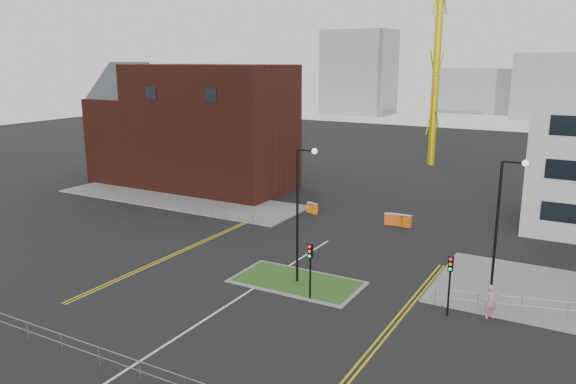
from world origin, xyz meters
name	(u,v)px	position (x,y,z in m)	size (l,w,h in m)	color
ground	(199,324)	(0.00, 0.00, 0.00)	(200.00, 200.00, 0.00)	black
pavement_left	(179,198)	(-20.00, 22.00, 0.06)	(28.00, 8.00, 0.12)	slate
island_kerb	(297,282)	(2.00, 8.00, 0.04)	(8.60, 4.60, 0.08)	slate
grass_island	(297,282)	(2.00, 8.00, 0.06)	(8.00, 4.00, 0.12)	#2A501A
brick_building	(190,128)	(-22.97, 28.00, 6.85)	(24.20, 10.07, 14.24)	#421810
streetlamp_island	(300,205)	(2.22, 8.00, 5.41)	(1.46, 0.36, 9.18)	black
streetlamp_right_near	(501,223)	(14.22, 10.00, 5.41)	(1.46, 0.36, 9.18)	black
traffic_light_island	(310,261)	(4.00, 5.98, 2.57)	(0.28, 0.33, 3.65)	black
traffic_light_right	(450,274)	(12.00, 7.98, 2.57)	(0.28, 0.33, 3.65)	black
railing_front	(119,359)	(0.00, -6.00, 0.78)	(24.05, 0.05, 1.10)	gray
railing_left	(226,212)	(-11.00, 18.00, 0.74)	(6.05, 0.05, 1.10)	gray
centre_line	(220,310)	(0.00, 2.00, 0.01)	(0.15, 30.00, 0.01)	silver
yellow_left_a	(187,248)	(-9.00, 10.00, 0.01)	(0.12, 24.00, 0.01)	gold
yellow_left_b	(190,248)	(-8.70, 10.00, 0.01)	(0.12, 24.00, 0.01)	gold
yellow_right_a	(395,319)	(9.50, 6.00, 0.01)	(0.12, 20.00, 0.01)	gold
yellow_right_b	(400,320)	(9.80, 6.00, 0.01)	(0.12, 20.00, 0.01)	gold
skyline_a	(359,73)	(-40.00, 120.00, 11.00)	(18.00, 12.00, 22.00)	gray
skyline_b	(567,87)	(10.00, 130.00, 8.00)	(24.00, 12.00, 16.00)	gray
skyline_d	(496,91)	(-8.00, 140.00, 6.00)	(30.00, 12.00, 12.00)	gray
pedestrian	(491,302)	(14.22, 8.89, 1.00)	(0.73, 0.48, 2.00)	#C47E91
barrier_left	(312,208)	(-5.02, 24.00, 0.55)	(1.26, 0.83, 1.01)	orange
barrier_mid	(391,219)	(3.00, 24.00, 0.57)	(1.32, 0.74, 1.05)	#EE500D
barrier_right	(404,220)	(4.19, 24.00, 0.59)	(1.30, 0.49, 1.08)	#D25B0B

